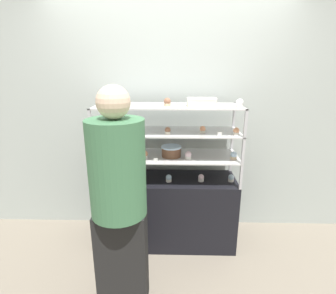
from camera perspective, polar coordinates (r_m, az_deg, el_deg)
The scene contains 30 objects.
ground_plane at distance 3.02m, azimuth 0.00°, elevation -19.55°, with size 20.00×20.00×0.00m, color gray.
back_wall at distance 2.87m, azimuth 0.19°, elevation 6.88°, with size 8.00×0.05×2.60m.
display_base at distance 2.83m, azimuth 0.00°, elevation -13.60°, with size 1.36×0.48×0.72m.
display_riser_lower at distance 2.58m, azimuth 0.00°, elevation -2.12°, with size 1.36×0.48×0.25m.
display_riser_middle at distance 2.51m, azimuth 0.00°, elevation 3.18°, with size 1.36×0.48×0.25m.
display_riser_upper at distance 2.47m, azimuth 0.00°, elevation 8.73°, with size 1.36×0.48×0.25m.
layer_cake_centerpiece at distance 2.53m, azimuth 0.73°, elevation -0.92°, with size 0.19×0.19×0.10m.
sheet_cake_frosted at distance 2.44m, azimuth 7.30°, elevation 9.71°, with size 0.26×0.14×0.07m.
cupcake_0 at distance 2.65m, azimuth -13.84°, elevation -6.68°, with size 0.06×0.06×0.07m.
cupcake_1 at distance 2.59m, azimuth -6.78°, elevation -6.81°, with size 0.06×0.06×0.07m.
cupcake_2 at distance 2.58m, azimuth 0.16°, elevation -6.82°, with size 0.06×0.06×0.07m.
cupcake_3 at distance 2.61m, azimuth 7.21°, elevation -6.68°, with size 0.06×0.06×0.07m.
cupcake_4 at distance 2.65m, azimuth 13.58°, elevation -6.60°, with size 0.06×0.06×0.07m.
price_tag_0 at distance 2.48m, azimuth -6.73°, elevation -8.29°, with size 0.04×0.00×0.04m.
cupcake_5 at distance 2.61m, azimuth -13.74°, elevation -1.21°, with size 0.06×0.06×0.08m.
cupcake_6 at distance 2.49m, azimuth -5.10°, elevation -1.68°, with size 0.06×0.06×0.08m.
cupcake_7 at distance 2.47m, azimuth 4.44°, elevation -1.82°, with size 0.06×0.06×0.08m.
cupcake_8 at distance 2.53m, azimuth 14.11°, elevation -1.84°, with size 0.06×0.06×0.08m.
price_tag_1 at distance 2.37m, azimuth -2.72°, elevation -2.99°, with size 0.04×0.00×0.04m.
cupcake_9 at distance 2.52m, azimuth -14.62°, elevation 3.75°, with size 0.05×0.05×0.07m.
cupcake_10 at distance 2.44m, azimuth -7.07°, elevation 3.74°, with size 0.05×0.05×0.07m.
cupcake_11 at distance 2.39m, azimuth -0.08°, elevation 3.57°, with size 0.05×0.05×0.07m.
cupcake_12 at distance 2.45m, azimuth 7.56°, elevation 3.76°, with size 0.05×0.05×0.07m.
cupcake_13 at distance 2.44m, azimuth 14.62°, elevation 3.33°, with size 0.05×0.05×0.07m.
price_tag_2 at distance 2.32m, azimuth 11.17°, elevation 2.66°, with size 0.04×0.00×0.04m.
cupcake_14 at distance 2.46m, azimuth -14.68°, elevation 9.33°, with size 0.06×0.06×0.08m.
cupcake_15 at distance 2.41m, azimuth -0.16°, elevation 9.73°, with size 0.06×0.06×0.08m.
cupcake_16 at distance 2.41m, azimuth 15.33°, elevation 9.16°, with size 0.06×0.06×0.08m.
price_tag_3 at distance 2.24m, azimuth 2.26°, elevation 8.85°, with size 0.04×0.00×0.04m.
customer_figure at distance 1.93m, azimuth -10.65°, elevation -10.83°, with size 0.40×0.40×1.69m.
Camera 1 is at (0.06, -2.44, 1.78)m, focal length 28.00 mm.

